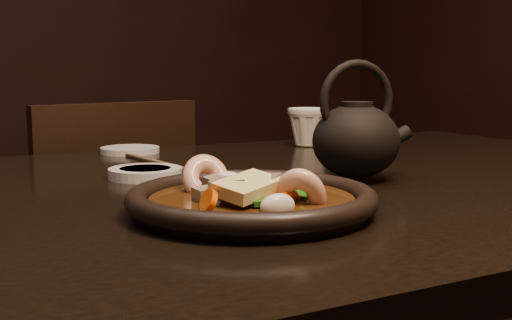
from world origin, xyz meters
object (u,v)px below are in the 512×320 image
chair (100,264)px  plate (252,201)px  table (235,237)px  tea_cup (308,126)px  teapot (356,137)px

chair → plate: (-0.04, -0.85, 0.31)m
table → tea_cup: bearing=44.9°
chair → teapot: (0.19, -0.73, 0.36)m
plate → tea_cup: size_ratio=3.26×
tea_cup → teapot: size_ratio=0.51×
chair → tea_cup: bearing=125.5°
chair → tea_cup: 0.60m
chair → plate: chair is taller
table → plate: plate is taller
table → plate: bearing=-110.7°
table → chair: (-0.02, 0.67, -0.22)m
table → teapot: size_ratio=9.57×
tea_cup → table: bearing=-135.1°
plate → tea_cup: bearing=51.8°
table → tea_cup: 0.48m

